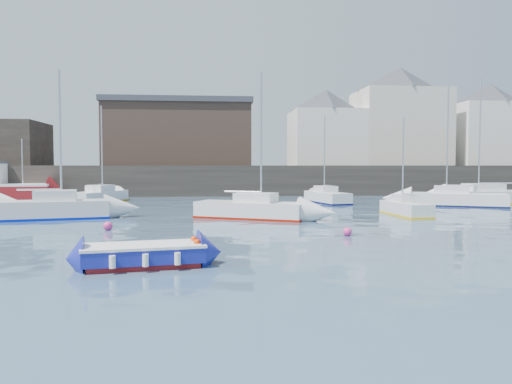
{
  "coord_description": "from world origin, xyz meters",
  "views": [
    {
      "loc": [
        -2.65,
        -15.64,
        2.96
      ],
      "look_at": [
        0.0,
        12.0,
        1.5
      ],
      "focal_mm": 35.0,
      "sensor_mm": 36.0,
      "label": 1
    }
  ],
  "objects": [
    {
      "name": "buoy_mid",
      "position": [
        3.2,
        4.85,
        0.0
      ],
      "size": [
        0.37,
        0.37,
        0.37
      ],
      "primitive_type": "sphere",
      "color": "#DF3288",
      "rests_on": "ground"
    },
    {
      "name": "bldg_east_b",
      "position": [
        31.0,
        41.5,
        7.87
      ],
      "size": [
        11.88,
        11.88,
        9.95
      ],
      "color": "white",
      "rests_on": "land_strip"
    },
    {
      "name": "sailboat_b",
      "position": [
        -0.25,
        12.13,
        0.53
      ],
      "size": [
        6.51,
        4.65,
        8.09
      ],
      "color": "silver",
      "rests_on": "ground"
    },
    {
      "name": "land_strip",
      "position": [
        0.0,
        53.0,
        1.4
      ],
      "size": [
        90.0,
        32.0,
        2.8
      ],
      "primitive_type": "cube",
      "color": "#28231E",
      "rests_on": "ground"
    },
    {
      "name": "quay_wall",
      "position": [
        0.0,
        35.0,
        1.5
      ],
      "size": [
        90.0,
        5.0,
        3.0
      ],
      "primitive_type": "cube",
      "color": "#28231E",
      "rests_on": "ground"
    },
    {
      "name": "sailboat_f",
      "position": [
        6.78,
        23.33,
        0.49
      ],
      "size": [
        2.82,
        5.62,
        7.0
      ],
      "color": "silver",
      "rests_on": "ground"
    },
    {
      "name": "buoy_near",
      "position": [
        -7.26,
        7.73,
        0.0
      ],
      "size": [
        0.42,
        0.42,
        0.42
      ],
      "primitive_type": "sphere",
      "color": "#DF3288",
      "rests_on": "ground"
    },
    {
      "name": "bldg_east_a",
      "position": [
        20.0,
        42.0,
        8.81
      ],
      "size": [
        13.36,
        13.36,
        11.8
      ],
      "color": "beige",
      "rests_on": "land_strip"
    },
    {
      "name": "water",
      "position": [
        0.0,
        0.0,
        0.0
      ],
      "size": [
        220.0,
        220.0,
        0.0
      ],
      "primitive_type": "plane",
      "color": "#2D4760",
      "rests_on": "ground"
    },
    {
      "name": "blue_dinghy",
      "position": [
        -4.54,
        -0.92,
        0.37
      ],
      "size": [
        3.71,
        2.13,
        0.67
      ],
      "color": "maroon",
      "rests_on": "ground"
    },
    {
      "name": "sailboat_g",
      "position": [
        19.27,
        21.7,
        0.56
      ],
      "size": [
        7.89,
        2.65,
        9.93
      ],
      "color": "silver",
      "rests_on": "ground"
    },
    {
      "name": "sailboat_h",
      "position": [
        -11.49,
        25.57,
        0.51
      ],
      "size": [
        4.02,
        6.38,
        7.83
      ],
      "color": "silver",
      "rests_on": "ground"
    },
    {
      "name": "sailboat_c",
      "position": [
        9.07,
        13.03,
        0.45
      ],
      "size": [
        1.69,
        4.54,
        5.87
      ],
      "color": "silver",
      "rests_on": "ground"
    },
    {
      "name": "sailboat_d",
      "position": [
        15.45,
        19.31,
        0.54
      ],
      "size": [
        7.2,
        5.1,
        8.85
      ],
      "color": "silver",
      "rests_on": "ground"
    },
    {
      "name": "buoy_far",
      "position": [
        1.2,
        16.66,
        0.0
      ],
      "size": [
        0.35,
        0.35,
        0.35
      ],
      "primitive_type": "sphere",
      "color": "#DF3288",
      "rests_on": "ground"
    },
    {
      "name": "fishing_boat",
      "position": [
        -21.3,
        31.49,
        1.05
      ],
      "size": [
        8.28,
        3.31,
        5.43
      ],
      "color": "maroon",
      "rests_on": "ground"
    },
    {
      "name": "bldg_east_d",
      "position": [
        11.0,
        41.5,
        7.36
      ],
      "size": [
        11.14,
        11.14,
        8.95
      ],
      "color": "white",
      "rests_on": "land_strip"
    },
    {
      "name": "warehouse",
      "position": [
        -6.0,
        43.0,
        6.62
      ],
      "size": [
        16.4,
        10.4,
        7.6
      ],
      "color": "#3D2D26",
      "rests_on": "land_strip"
    },
    {
      "name": "sailboat_a",
      "position": [
        -11.39,
        12.89,
        0.58
      ],
      "size": [
        6.64,
        3.38,
        8.26
      ],
      "color": "silver",
      "rests_on": "ground"
    }
  ]
}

